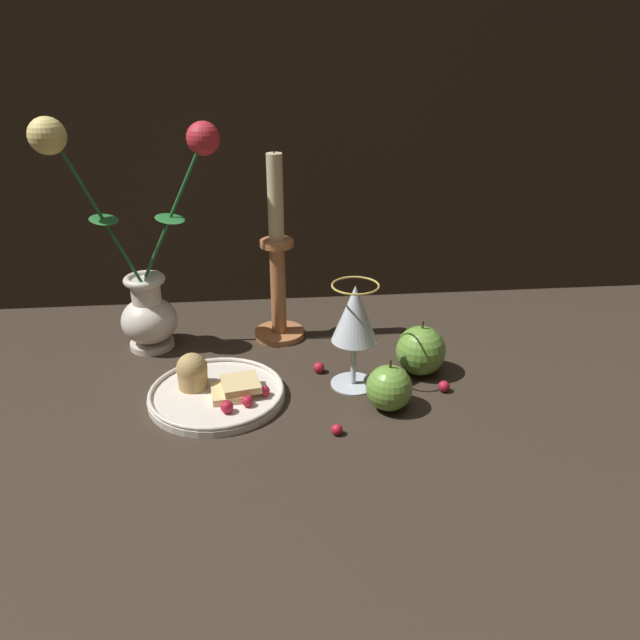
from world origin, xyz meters
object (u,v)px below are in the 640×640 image
apple_beside_vase (421,351)px  apple_near_glass (389,388)px  plate_with_pastries (214,389)px  wine_glass (355,318)px  vase (143,274)px  candlestick (277,270)px

apple_beside_vase → apple_near_glass: apple_beside_vase is taller
plate_with_pastries → wine_glass: (0.20, 0.02, 0.09)m
vase → wine_glass: vase is taller
vase → candlestick: (0.21, 0.02, -0.01)m
plate_with_pastries → candlestick: size_ratio=0.61×
wine_glass → candlestick: candlestick is taller
vase → candlestick: bearing=5.4°
plate_with_pastries → candlestick: 0.24m
plate_with_pastries → apple_near_glass: apple_near_glass is taller
wine_glass → candlestick: 0.20m
vase → candlestick: vase is taller
wine_glass → apple_near_glass: size_ratio=2.09×
vase → apple_beside_vase: (0.42, -0.13, -0.09)m
candlestick → plate_with_pastries: bearing=-117.4°
vase → apple_near_glass: bearing=-31.7°
apple_near_glass → vase: bearing=148.3°
vase → plate_with_pastries: vase is taller
candlestick → apple_near_glass: 0.29m
vase → plate_with_pastries: size_ratio=1.91×
candlestick → apple_near_glass: (0.14, -0.24, -0.09)m
plate_with_pastries → apple_beside_vase: size_ratio=2.21×
wine_glass → candlestick: bearing=121.2°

